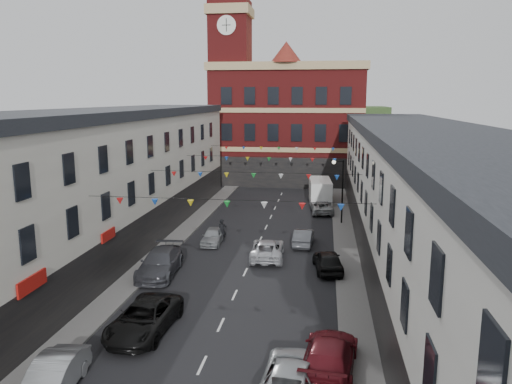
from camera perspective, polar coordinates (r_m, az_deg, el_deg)
The scene contains 21 objects.
ground at distance 33.99m, azimuth -1.24°, elevation -9.15°, with size 160.00×160.00×0.00m, color black.
pavement_left at distance 37.44m, azimuth -11.32°, elevation -7.34°, with size 1.80×64.00×0.15m, color #605E5B.
pavement_right at distance 35.51m, azimuth 10.47°, elevation -8.32°, with size 1.80×64.00×0.15m, color #605E5B.
terrace_left at distance 37.19m, azimuth -19.24°, elevation 0.52°, with size 8.40×56.00×10.70m.
terrace_right at distance 33.90m, azimuth 19.08°, elevation -1.27°, with size 8.40×56.00×9.70m.
civic_building at distance 69.78m, azimuth 3.71°, elevation 7.89°, with size 20.60×13.30×18.50m.
clock_tower at distance 67.82m, azimuth -2.92°, elevation 13.56°, with size 5.60×5.60×30.00m.
distant_hill at distance 94.23m, azimuth 2.33°, elevation 6.72°, with size 40.00×14.00×10.00m, color #2F4A22.
street_lamp at distance 46.22m, azimuth 9.57°, elevation 1.05°, with size 1.10×0.36×6.00m.
car_left_b at distance 22.41m, azimuth -22.23°, elevation -19.03°, with size 1.52×4.37×1.44m, color gray.
car_left_c at distance 26.19m, azimuth -12.66°, elevation -13.87°, with size 2.53×5.49×1.53m, color black.
car_left_d at distance 33.88m, azimuth -10.89°, elevation -7.94°, with size 2.30×5.65×1.64m, color #43444B.
car_left_e at distance 40.27m, azimuth -4.94°, elevation -5.03°, with size 1.54×3.82×1.30m, color #94989C.
car_right_b at distance 21.01m, azimuth 4.14°, elevation -20.33°, with size 2.40×5.20×1.45m, color #A6ABAE.
car_right_c at distance 22.42m, azimuth 8.34°, elevation -18.08°, with size 2.21×5.43×1.57m, color maroon.
car_right_d at distance 34.27m, azimuth 8.22°, elevation -7.79°, with size 1.74×4.32×1.47m, color black.
car_right_e at distance 39.91m, azimuth 5.45°, elevation -5.15°, with size 1.41×4.05×1.33m, color #46484D.
car_right_f at distance 51.04m, azimuth 7.54°, elevation -1.72°, with size 2.14×4.63×1.29m, color #9EA1A3.
moving_car at distance 36.59m, azimuth 1.31°, elevation -6.53°, with size 2.33×5.04×1.40m, color silver.
white_van at distance 56.03m, azimuth 7.33°, elevation 0.09°, with size 2.27×5.90×2.61m, color white.
pedestrian at distance 40.70m, azimuth -3.89°, elevation -4.42°, with size 0.69×0.45×1.88m, color black.
Camera 1 is at (5.10, -31.56, 11.54)m, focal length 35.00 mm.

